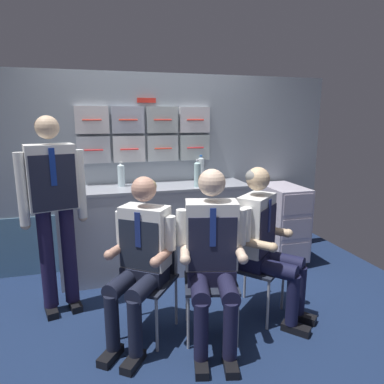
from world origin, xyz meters
The scene contains 16 objects.
ground centered at (0.00, 0.00, -0.02)m, with size 4.80×4.80×0.04m, color #19294B.
galley_bulkhead centered at (-0.01, 1.37, 1.07)m, with size 4.20×0.14×2.15m.
galley_counter centered at (-0.05, 1.09, 0.48)m, with size 2.01×0.53×0.96m.
service_trolley centered at (1.43, 0.99, 0.48)m, with size 0.40×0.65×0.90m.
folding_chair_left centered at (-0.27, 0.07, 0.52)m, with size 0.56×0.56×0.84m.
crew_member_left centered at (-0.36, -0.06, 0.69)m, with size 0.61×0.67×1.25m.
folding_chair_right centered at (0.18, -0.07, 0.52)m, with size 0.48×0.48×0.84m.
crew_member_right centered at (0.15, -0.22, 0.73)m, with size 0.54×0.70×1.31m.
folding_chair_by_counter centered at (0.57, 0.09, 0.52)m, with size 0.56×0.56×0.84m.
crew_member_by_counter centered at (0.67, -0.03, 0.71)m, with size 0.65×0.68×1.28m.
crew_member_standing centered at (-1.00, 0.53, 1.01)m, with size 0.52×0.33×1.69m.
water_bottle_blue_cap centered at (0.38, 0.94, 1.10)m, with size 0.07×0.07×0.29m.
water_bottle_clear centered at (0.51, 1.25, 1.10)m, with size 0.07×0.07×0.30m.
sparkling_bottle_green centered at (-0.39, 1.18, 1.09)m, with size 0.07×0.07×0.26m.
paper_cup_tan centered at (0.74, 1.27, 1.01)m, with size 0.06×0.06×0.09m.
paper_cup_blue centered at (-0.84, 0.93, 1.00)m, with size 0.07×0.07×0.07m.
Camera 1 is at (-0.63, -2.45, 1.66)m, focal length 32.01 mm.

